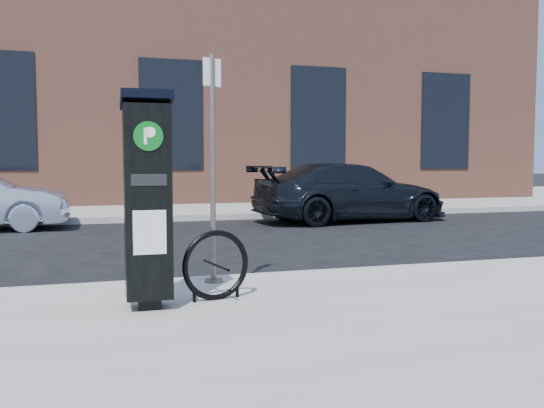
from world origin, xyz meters
name	(u,v)px	position (x,y,z in m)	size (l,w,h in m)	color
ground	(293,284)	(0.00, 0.00, 0.00)	(120.00, 120.00, 0.00)	black
sidewalk_far	(165,202)	(0.00, 14.00, 0.07)	(60.00, 12.00, 0.15)	gray
curb_near	(293,278)	(0.00, -0.02, 0.07)	(60.00, 0.12, 0.16)	#9E9B93
curb_far	(191,218)	(0.00, 8.02, 0.07)	(60.00, 0.12, 0.16)	#9E9B93
building	(156,96)	(0.00, 17.00, 4.15)	(28.00, 10.05, 8.25)	#8F5641
parking_kiosk	(148,198)	(-1.82, -1.27, 1.16)	(0.45, 0.40, 1.96)	black
sign_pole	(213,170)	(-1.04, -0.30, 1.40)	(0.21, 0.20, 2.51)	#5C5651
bike_rack	(216,266)	(-1.17, -1.13, 0.48)	(0.68, 0.19, 0.69)	black
car_dark	(351,192)	(3.85, 6.78, 0.73)	(2.05, 5.04, 1.46)	black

